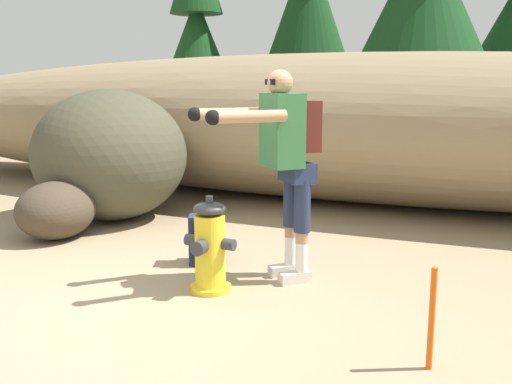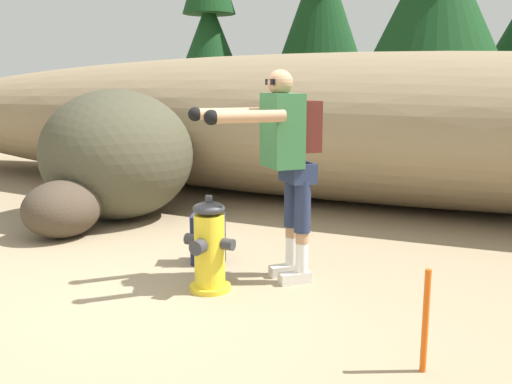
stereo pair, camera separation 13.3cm
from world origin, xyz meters
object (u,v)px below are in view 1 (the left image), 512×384
Objects in this scene: fire_hydrant at (210,248)px; survey_stake at (432,319)px; spare_backpack at (206,240)px; boulder_large at (110,155)px; boulder_mid at (56,210)px; utility_worker at (284,150)px.

survey_stake is (1.73, -0.58, -0.05)m from fire_hydrant.
fire_hydrant is 1.60× the size of spare_backpack.
boulder_large is (-2.22, 1.64, 0.42)m from fire_hydrant.
survey_stake is at bearing -17.96° from boulder_mid.
utility_worker is at bearing -23.91° from boulder_large.
boulder_mid is 4.11m from survey_stake.
utility_worker is at bearing 141.15° from survey_stake.
boulder_mid is at bearing -87.93° from boulder_large.
utility_worker is 2.83× the size of survey_stake.
boulder_mid reaches higher than spare_backpack.
spare_backpack is (-0.79, 0.13, -0.86)m from utility_worker.
fire_hydrant is at bearing 161.32° from survey_stake.
fire_hydrant is at bearing -36.40° from boulder_large.
fire_hydrant reaches higher than survey_stake.
utility_worker reaches higher than spare_backpack.
boulder_mid is (-2.18, 0.68, -0.05)m from fire_hydrant.
survey_stake is (3.95, -2.22, -0.46)m from boulder_large.
boulder_large is (-2.65, 1.17, -0.31)m from utility_worker.
boulder_mid is (0.03, -0.95, -0.46)m from boulder_large.
survey_stake is at bearing -144.26° from spare_backpack.
boulder_large is at bearing 92.07° from boulder_mid.
spare_backpack is 2.20m from boulder_large.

